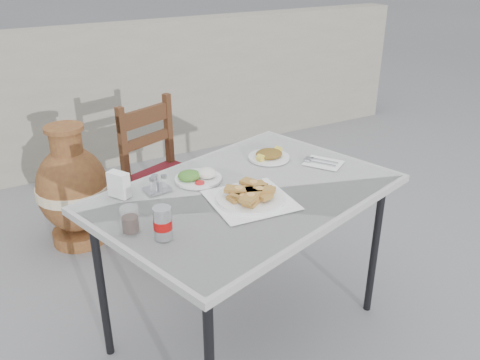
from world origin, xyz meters
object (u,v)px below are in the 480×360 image
cola_glass (130,221)px  terracotta_urn (73,190)px  pide_plate (250,194)px  soda_can (163,223)px  cafe_table (247,201)px  chair (165,177)px  napkin_holder (119,184)px  condiment_caddy (157,185)px  salad_rice_plate (198,176)px  salad_chopped_plate (269,155)px

cola_glass → terracotta_urn: size_ratio=0.13×
pide_plate → soda_can: 0.45m
cafe_table → terracotta_urn: (-0.54, 1.29, -0.38)m
cafe_table → chair: bearing=92.8°
napkin_holder → condiment_caddy: size_ratio=0.96×
cafe_table → soda_can: 0.53m
salad_rice_plate → cola_glass: bearing=-145.0°
salad_chopped_plate → condiment_caddy: size_ratio=1.80×
pide_plate → condiment_caddy: bearing=138.5°
soda_can → condiment_caddy: size_ratio=1.08×
chair → terracotta_urn: bearing=123.4°
condiment_caddy → terracotta_urn: size_ratio=0.15×
pide_plate → chair: (-0.01, 1.04, -0.34)m
pide_plate → napkin_holder: size_ratio=3.20×
chair → pide_plate: bearing=-110.8°
chair → soda_can: bearing=-131.9°
condiment_caddy → chair: 0.88m
napkin_holder → chair: 0.94m
soda_can → condiment_caddy: soda_can is taller
pide_plate → terracotta_urn: (-0.50, 1.39, -0.46)m
pide_plate → cola_glass: cola_glass is taller
pide_plate → napkin_holder: (-0.48, 0.31, 0.03)m
salad_rice_plate → salad_chopped_plate: (0.43, 0.06, -0.00)m
salad_rice_plate → terracotta_urn: salad_rice_plate is taller
soda_can → terracotta_urn: 1.57m
soda_can → cola_glass: bearing=130.6°
cafe_table → terracotta_urn: bearing=112.8°
cola_glass → napkin_holder: size_ratio=0.90×
condiment_caddy → salad_rice_plate: bearing=4.0°
salad_chopped_plate → terracotta_urn: salad_chopped_plate is taller
cafe_table → terracotta_urn: size_ratio=1.90×
chair → cafe_table: bearing=-108.4°
cola_glass → salad_rice_plate: bearing=35.0°
soda_can → condiment_caddy: 0.40m
napkin_holder → soda_can: bearing=-114.5°
cola_glass → condiment_caddy: size_ratio=0.86×
salad_chopped_plate → napkin_holder: size_ratio=1.88×
salad_rice_plate → soda_can: bearing=-129.2°
salad_rice_plate → soda_can: soda_can is taller
cafe_table → condiment_caddy: 0.41m
pide_plate → salad_chopped_plate: size_ratio=1.70×
soda_can → terracotta_urn: bearing=92.5°
pide_plate → condiment_caddy: (-0.32, 0.28, -0.00)m
salad_rice_plate → condiment_caddy: 0.20m
soda_can → terracotta_urn: (-0.06, 1.49, -0.50)m
terracotta_urn → pide_plate: bearing=-70.1°
salad_chopped_plate → chair: chair is taller
salad_chopped_plate → terracotta_urn: size_ratio=0.26×
cola_glass → chair: chair is taller
cola_glass → condiment_caddy: 0.35m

